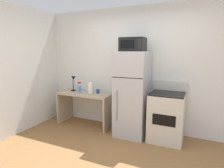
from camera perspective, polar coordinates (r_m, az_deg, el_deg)
The scene contains 9 objects.
wall_back_white at distance 4.08m, azimuth 8.14°, elevation 4.38°, with size 5.00×0.10×2.60m, color silver.
desk at distance 4.38m, azimuth -7.99°, elevation -5.49°, with size 1.24×0.55×0.75m.
desk_lamp at distance 4.54m, azimuth -11.59°, elevation 0.88°, with size 0.14×0.12×0.35m.
paper_towel_roll at distance 4.28m, azimuth -6.53°, elevation -1.14°, with size 0.11×0.11×0.24m, color white.
coffee_mug at distance 4.24m, azimuth -4.32°, elevation -2.22°, with size 0.08×0.08×0.10m, color #264C99.
spray_bottle at distance 4.36m, azimuth -9.74°, elevation -1.30°, with size 0.06×0.06×0.25m.
refrigerator at distance 3.79m, azimuth 6.14°, elevation -3.06°, with size 0.60×0.67×1.68m.
microwave at distance 3.67m, azimuth 6.32°, elevation 11.80°, with size 0.46×0.35×0.26m.
oven_range at distance 3.76m, azimuth 16.15°, elevation -9.42°, with size 0.62×0.61×1.10m.
Camera 1 is at (1.16, -2.19, 1.69)m, focal length 30.21 mm.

